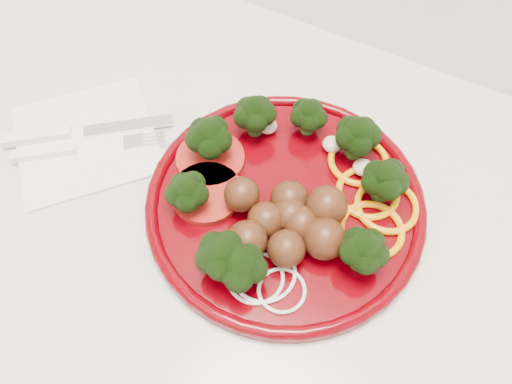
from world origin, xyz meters
The scene contains 5 objects.
counter centered at (0.00, 1.70, 0.45)m, with size 2.40×0.60×0.90m.
plate centered at (0.08, 1.72, 0.92)m, with size 0.30×0.30×0.06m.
napkin centered at (-0.17, 1.68, 0.90)m, with size 0.16×0.16×0.00m, color white.
knife centered at (-0.19, 1.68, 0.91)m, with size 0.16×0.14×0.01m.
fork centered at (-0.18, 1.66, 0.91)m, with size 0.14×0.12×0.01m.
Camera 1 is at (0.18, 1.46, 1.36)m, focal length 35.00 mm.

